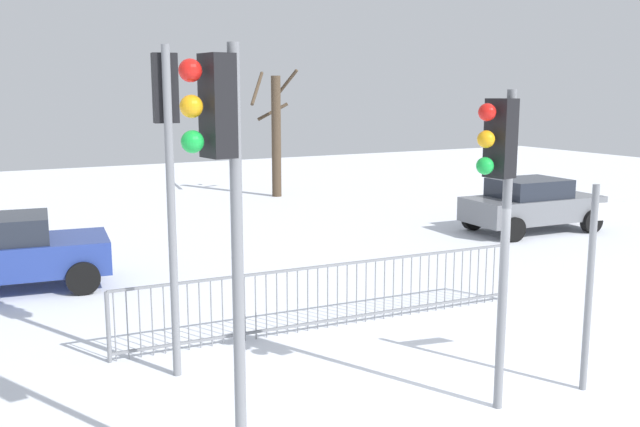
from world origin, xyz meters
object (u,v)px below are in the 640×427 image
traffic_light_foreground_right (167,137)px  traffic_light_rear_left (221,173)px  car_blue_far (4,252)px  bare_tree_left (276,132)px  direction_sign_post (595,276)px  car_grey_near (531,204)px  traffic_light_mid_left (499,180)px

traffic_light_foreground_right → traffic_light_rear_left: bearing=-89.4°
car_blue_far → bare_tree_left: bare_tree_left is taller
direction_sign_post → car_blue_far: bearing=136.9°
direction_sign_post → car_grey_near: 10.70m
direction_sign_post → car_grey_near: direction_sign_post is taller
traffic_light_rear_left → direction_sign_post: (5.05, 0.15, -1.61)m
direction_sign_post → bare_tree_left: bare_tree_left is taller
traffic_light_rear_left → car_blue_far: traffic_light_rear_left is taller
traffic_light_rear_left → traffic_light_mid_left: bearing=-93.5°
car_grey_near → traffic_light_rear_left: bearing=-142.5°
traffic_light_mid_left → car_blue_far: 9.97m
car_grey_near → bare_tree_left: size_ratio=0.85×
traffic_light_foreground_right → bare_tree_left: size_ratio=0.97×
direction_sign_post → bare_tree_left: bearing=89.2°
traffic_light_mid_left → traffic_light_rear_left: (-3.48, -0.26, 0.30)m
traffic_light_mid_left → bare_tree_left: bearing=-24.7°
traffic_light_rear_left → car_blue_far: bearing=0.6°
traffic_light_rear_left → direction_sign_post: size_ratio=1.58×
traffic_light_mid_left → traffic_light_rear_left: size_ratio=0.90×
traffic_light_rear_left → car_blue_far: 9.17m
traffic_light_rear_left → car_blue_far: size_ratio=1.08×
traffic_light_rear_left → traffic_light_foreground_right: bearing=-15.7°
direction_sign_post → traffic_light_mid_left: bearing=-173.3°
traffic_light_mid_left → car_blue_far: bearing=20.8°
traffic_light_rear_left → bare_tree_left: size_ratio=0.93×
direction_sign_post → bare_tree_left: 17.75m
car_blue_far → bare_tree_left: (9.82, 8.77, 1.59)m
traffic_light_foreground_right → car_blue_far: traffic_light_foreground_right is taller
traffic_light_mid_left → car_grey_near: bearing=-55.2°
traffic_light_mid_left → car_grey_near: (8.52, 8.00, -2.07)m
traffic_light_mid_left → direction_sign_post: (1.57, -0.11, -1.31)m
traffic_light_foreground_right → car_grey_near: size_ratio=1.14×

